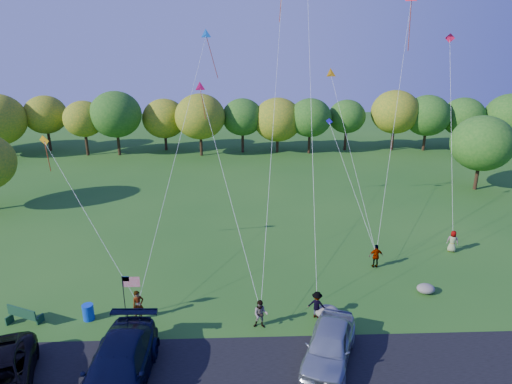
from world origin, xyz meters
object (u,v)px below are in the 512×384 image
Objects in this scene: minivan_silver at (329,345)px; trash_barrel at (88,312)px; park_bench at (23,315)px; flyer_a at (138,305)px; flyer_e at (453,241)px; flyer_d at (376,256)px; flyer_c at (317,305)px; minivan_navy at (118,369)px; flyer_b at (261,314)px.

minivan_silver reaches higher than trash_barrel.
minivan_silver is at bearing 11.01° from park_bench.
flyer_a is 1.09× the size of flyer_e.
flyer_a reaches higher than flyer_d.
park_bench is at bearing 19.94° from flyer_c.
trash_barrel is at bearing 141.54° from flyer_a.
minivan_navy is 9.68m from minivan_silver.
flyer_e is (11.08, 11.30, -0.14)m from minivan_silver.
park_bench is at bearing 14.08° from flyer_d.
flyer_e is at bearing 39.63° from park_bench.
trash_barrel is (-17.45, -5.27, -0.37)m from flyer_d.
minivan_silver is 3.66m from flyer_c.
flyer_d is 21.55m from park_bench.
flyer_c is at bearing -1.08° from trash_barrel.
trash_barrel is (-9.42, 1.07, -0.35)m from flyer_b.
minivan_navy is 4.29× the size of flyer_c.
flyer_b is 3.25m from flyer_c.
flyer_a is at bearing 179.72° from minivan_silver.
flyer_d is 18.23m from trash_barrel.
flyer_c is (3.14, 0.83, -0.03)m from flyer_b.
flyer_a is 1.05× the size of flyer_d.
trash_barrel is at bearing -178.77° from flyer_b.
flyer_e is at bearing -161.93° from flyer_d.
minivan_navy is 6.08m from trash_barrel.
park_bench is at bearing -175.60° from flyer_b.
trash_barrel is (-12.56, 0.24, -0.32)m from flyer_c.
flyer_e is at bearing -16.88° from flyer_a.
flyer_e is 24.76m from trash_barrel.
flyer_a is at bearing 18.72° from flyer_c.
minivan_navy reaches higher than minivan_silver.
minivan_silver reaches higher than flyer_d.
trash_barrel is at bearing 15.82° from flyer_d.
flyer_c is at bearing -37.53° from flyer_a.
flyer_d is at bearing 38.70° from park_bench.
flyer_e is (6.18, 2.13, -0.03)m from flyer_d.
flyer_e is at bearing -125.77° from flyer_c.
flyer_b is (-3.13, 2.83, -0.13)m from minivan_silver.
flyer_a is at bearing 179.31° from flyer_b.
trash_barrel is (3.36, 0.33, -0.13)m from park_bench.
park_bench is at bearing 143.88° from minivan_navy.
flyer_d is at bearing -16.59° from flyer_a.
minivan_navy is 4.15× the size of flyer_b.
flyer_e is (20.66, 12.68, -0.23)m from minivan_navy.
flyer_a reaches higher than trash_barrel.
park_bench is (-6.14, -0.24, -0.29)m from flyer_a.
park_bench is 3.38m from trash_barrel.
flyer_b is (6.45, 4.21, -0.22)m from minivan_navy.
minivan_navy is 3.83× the size of flyer_a.
flyer_d reaches higher than flyer_e.
flyer_a reaches higher than flyer_b.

